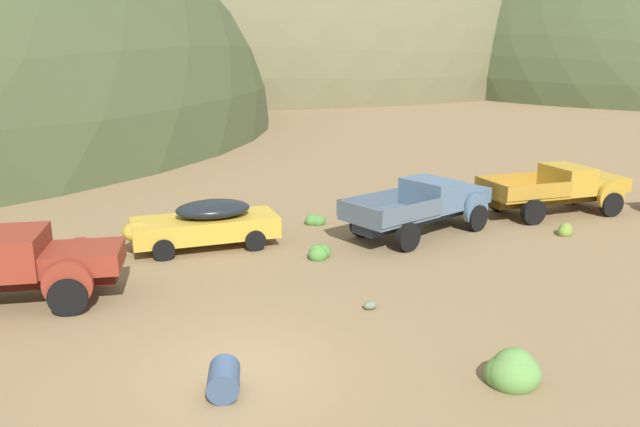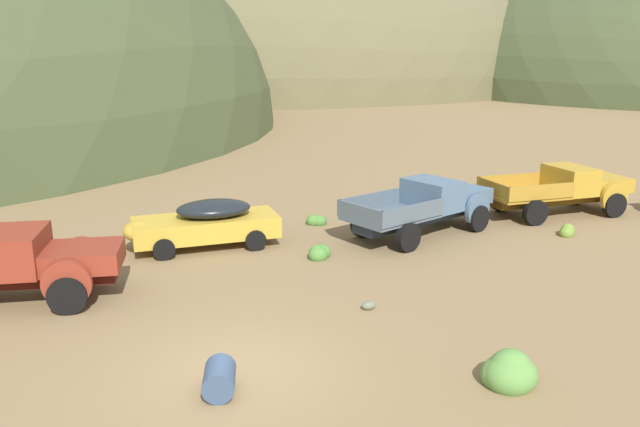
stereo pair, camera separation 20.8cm
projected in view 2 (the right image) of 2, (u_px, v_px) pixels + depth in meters
ground_plane at (238, 371)px, 12.59m from camera, size 300.00×300.00×0.00m
hill_far_right at (284, 93)px, 94.03m from camera, size 93.28×54.86×47.49m
truck_rust_red at (12, 265)px, 15.83m from camera, size 6.57×3.45×2.16m
car_faded_yellow at (201, 223)px, 20.27m from camera, size 5.06×2.26×1.57m
truck_chalk_blue at (430, 205)px, 21.97m from camera, size 6.26×3.66×1.89m
truck_mustard at (567, 189)px, 24.47m from camera, size 6.10×2.82×1.89m
oil_drum_tipped at (219, 378)px, 11.72m from camera, size 0.84×1.02×0.61m
bush_lone_scrub at (319, 253)px, 19.39m from camera, size 0.82×0.78×0.57m
bush_back_edge at (567, 232)px, 21.70m from camera, size 0.65×0.56×0.54m
bush_near_barrel at (316, 221)px, 23.13m from camera, size 0.75×0.64×0.48m
bush_front_right at (508, 374)px, 12.04m from camera, size 1.07×0.99×0.93m
rock_flat at (369, 305)px, 15.56m from camera, size 0.36×0.26×0.22m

